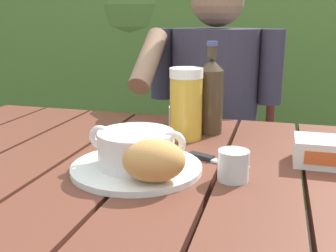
# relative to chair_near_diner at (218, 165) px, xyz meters

# --- Properties ---
(dining_table) EXTENTS (1.48, 0.87, 0.78)m
(dining_table) POSITION_rel_chair_near_diner_xyz_m (0.04, -0.87, 0.22)
(dining_table) COLOR brown
(dining_table) RESTS_ON ground_plane
(hedge_backdrop) EXTENTS (4.11, 0.96, 2.14)m
(hedge_backdrop) POSITION_rel_chair_near_diner_xyz_m (-0.23, 0.98, 0.45)
(hedge_backdrop) COLOR #4B702F
(hedge_backdrop) RESTS_ON ground_plane
(chair_near_diner) EXTENTS (0.44, 0.43, 0.92)m
(chair_near_diner) POSITION_rel_chair_near_diner_xyz_m (0.00, 0.00, 0.00)
(chair_near_diner) COLOR maroon
(chair_near_diner) RESTS_ON ground_plane
(person_eating) EXTENTS (0.48, 0.47, 1.25)m
(person_eating) POSITION_rel_chair_near_diner_xyz_m (-0.00, -0.19, 0.27)
(person_eating) COLOR #353242
(person_eating) RESTS_ON ground_plane
(serving_plate) EXTENTS (0.26, 0.26, 0.01)m
(serving_plate) POSITION_rel_chair_near_diner_xyz_m (-0.04, -0.91, 0.32)
(serving_plate) COLOR white
(serving_plate) RESTS_ON dining_table
(soup_bowl) EXTENTS (0.20, 0.15, 0.08)m
(soup_bowl) POSITION_rel_chair_near_diner_xyz_m (-0.04, -0.91, 0.36)
(soup_bowl) COLOR white
(soup_bowl) RESTS_ON serving_plate
(bread_roll) EXTENTS (0.13, 0.11, 0.08)m
(bread_roll) POSITION_rel_chair_near_diner_xyz_m (0.02, -0.98, 0.37)
(bread_roll) COLOR tan
(bread_roll) RESTS_ON serving_plate
(beer_glass) EXTENTS (0.08, 0.08, 0.18)m
(beer_glass) POSITION_rel_chair_near_diner_xyz_m (0.01, -0.66, 0.40)
(beer_glass) COLOR gold
(beer_glass) RESTS_ON dining_table
(beer_bottle) EXTENTS (0.07, 0.07, 0.24)m
(beer_bottle) POSITION_rel_chair_near_diner_xyz_m (0.06, -0.60, 0.42)
(beer_bottle) COLOR #433321
(beer_bottle) RESTS_ON dining_table
(water_glass_small) EXTENTS (0.06, 0.06, 0.06)m
(water_glass_small) POSITION_rel_chair_near_diner_xyz_m (0.16, -0.91, 0.34)
(water_glass_small) COLOR silver
(water_glass_small) RESTS_ON dining_table
(butter_tub) EXTENTS (0.13, 0.10, 0.06)m
(butter_tub) POSITION_rel_chair_near_diner_xyz_m (0.33, -0.77, 0.34)
(butter_tub) COLOR white
(butter_tub) RESTS_ON dining_table
(table_knife) EXTENTS (0.14, 0.07, 0.01)m
(table_knife) POSITION_rel_chair_near_diner_xyz_m (0.10, -0.82, 0.32)
(table_knife) COLOR silver
(table_knife) RESTS_ON dining_table
(diner_bowl) EXTENTS (0.14, 0.14, 0.05)m
(diner_bowl) POSITION_rel_chair_near_diner_xyz_m (0.00, -0.54, 0.34)
(diner_bowl) COLOR white
(diner_bowl) RESTS_ON dining_table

